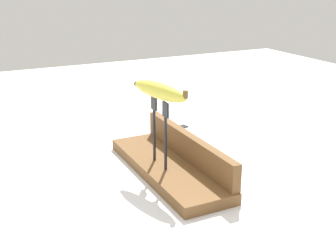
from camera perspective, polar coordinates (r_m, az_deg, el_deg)
The scene contains 6 objects.
ground_plane at distance 1.14m, azimuth -0.00°, elevation -6.10°, with size 3.00×3.00×0.00m, color silver.
wooden_board at distance 1.14m, azimuth -0.00°, elevation -5.46°, with size 0.44×0.14×0.03m, color brown.
board_backstop at distance 1.14m, azimuth 2.68°, elevation -2.68°, with size 0.43×0.02×0.07m, color brown.
fork_stand_center at distance 1.08m, azimuth -1.07°, elevation 0.01°, with size 0.09×0.01×0.17m.
banana_raised_center at distance 1.06m, azimuth -1.11°, elevation 4.57°, with size 0.19×0.08×0.04m.
fork_fallen_near at distance 1.45m, azimuth 0.67°, elevation -0.32°, with size 0.05×0.16×0.01m.
Camera 1 is at (0.93, -0.46, 0.48)m, focal length 47.33 mm.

